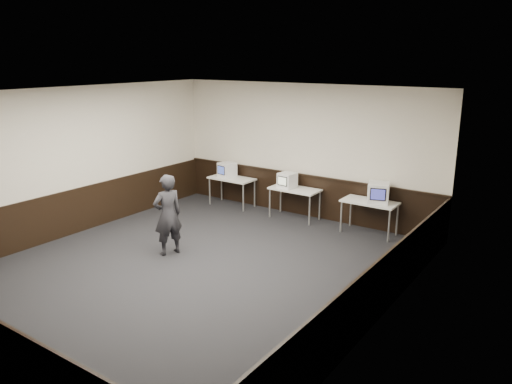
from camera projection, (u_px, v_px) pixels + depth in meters
floor at (196, 268)px, 9.27m from camera, size 8.00×8.00×0.00m
ceiling at (190, 93)px, 8.43m from camera, size 8.00×8.00×0.00m
back_wall at (304, 151)px, 12.02m from camera, size 7.00×0.00×7.00m
left_wall at (71, 162)px, 10.77m from camera, size 0.00×8.00×8.00m
right_wall at (382, 221)px, 6.92m from camera, size 0.00×8.00×8.00m
wainscot_back at (302, 195)px, 12.29m from camera, size 6.98×0.04×1.00m
wainscot_left at (77, 211)px, 11.05m from camera, size 0.04×7.98×1.00m
wainscot_right at (376, 292)px, 7.22m from camera, size 0.04×7.98×1.00m
wainscot_rail at (303, 175)px, 12.14m from camera, size 6.98×0.06×0.04m
desk_left at (232, 180)px, 12.99m from camera, size 1.20×0.60×0.75m
desk_center at (295, 191)px, 11.94m from camera, size 1.20×0.60×0.75m
desk_right at (370, 204)px, 10.90m from camera, size 1.20×0.60×0.75m
emac_left at (227, 170)px, 13.03m from camera, size 0.45×0.47×0.38m
emac_center at (287, 180)px, 11.94m from camera, size 0.40×0.43×0.37m
emac_right at (379, 193)px, 10.72m from camera, size 0.57×0.58×0.44m
person at (168, 215)px, 9.75m from camera, size 0.57×0.69×1.62m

